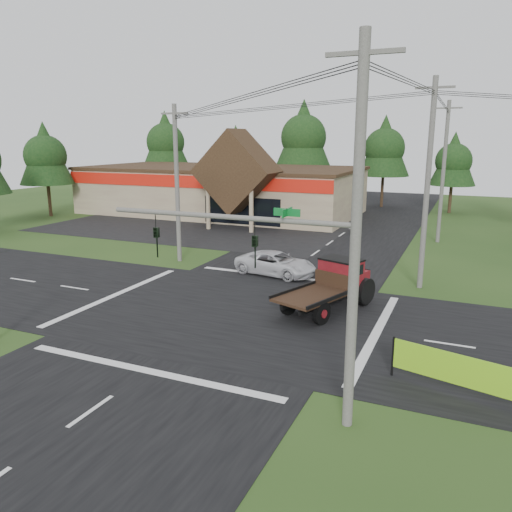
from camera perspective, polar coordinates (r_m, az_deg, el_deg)
The scene contains 19 objects.
ground at distance 24.66m, azimuth -2.74°, elevation -6.41°, with size 120.00×120.00×0.00m, color #233F16.
road_ns at distance 24.66m, azimuth -2.74°, elevation -6.38°, with size 12.00×120.00×0.02m, color black.
road_ew at distance 24.65m, azimuth -2.74°, elevation -6.38°, with size 120.00×12.00×0.02m, color black.
parking_apron at distance 47.37m, azimuth -7.82°, elevation 3.09°, with size 28.00×14.00×0.02m, color black.
cvs_building at distance 56.96m, azimuth -3.84°, elevation 7.69°, with size 30.40×18.20×9.19m.
traffic_signal_mast at distance 14.57m, azimuth 4.62°, elevation -2.20°, with size 8.12×0.24×7.00m.
utility_pole_nr at distance 13.85m, azimuth 11.31°, elevation 1.93°, with size 2.00×0.30×11.00m.
utility_pole_nw at distance 34.26m, azimuth -9.02°, elevation 8.24°, with size 2.00×0.30×10.50m.
utility_pole_ne at distance 28.99m, azimuth 19.01°, elevation 7.80°, with size 2.00×0.30×11.50m.
utility_pole_n at distance 42.94m, azimuth 20.63°, elevation 9.03°, with size 2.00×0.30×11.20m.
tree_row_a at distance 72.95m, azimuth -10.31°, elevation 12.88°, with size 6.72×6.72×12.12m.
tree_row_b at distance 69.75m, azimuth -2.32°, elevation 11.97°, with size 5.60×5.60×10.10m.
tree_row_c at distance 65.05m, azimuth 5.45°, elevation 13.60°, with size 7.28×7.28×13.13m.
tree_row_d at distance 63.65m, azimuth 14.49°, elevation 12.05°, with size 6.16×6.16×11.11m.
tree_row_e at distance 60.88m, azimuth 21.66°, elevation 10.24°, with size 5.04×5.04×9.09m.
tree_side_w at distance 58.81m, azimuth -22.96°, elevation 10.71°, with size 5.60×5.60×10.10m.
antique_flatbed_truck at distance 24.70m, azimuth 8.10°, elevation -3.46°, with size 2.27×5.94×2.48m, color #5E0D12, non-canonical shape.
roadside_banner at distance 18.14m, azimuth 21.73°, elevation -12.35°, with size 4.38×0.13×1.50m, color #79BE19, non-canonical shape.
white_pickup at distance 31.09m, azimuth 2.29°, elevation -0.86°, with size 2.36×5.12×1.42m, color silver.
Camera 1 is at (10.32, -20.80, 8.31)m, focal length 35.00 mm.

